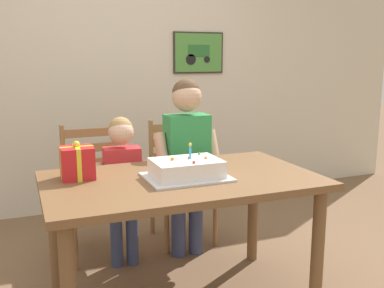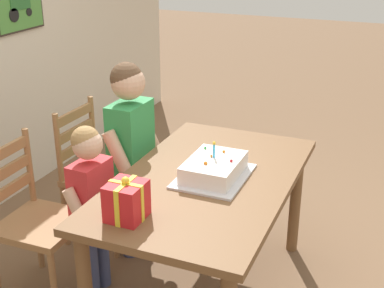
% 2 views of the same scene
% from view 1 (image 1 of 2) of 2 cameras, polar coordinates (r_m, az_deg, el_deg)
% --- Properties ---
extents(back_wall, '(6.40, 0.11, 2.60)m').
position_cam_1_polar(back_wall, '(4.13, -10.61, 9.69)').
color(back_wall, beige).
rests_on(back_wall, ground).
extents(dining_table, '(1.47, 0.86, 0.75)m').
position_cam_1_polar(dining_table, '(2.44, -1.35, -6.56)').
color(dining_table, brown).
rests_on(dining_table, ground).
extents(birthday_cake, '(0.44, 0.34, 0.19)m').
position_cam_1_polar(birthday_cake, '(2.37, -0.72, -3.31)').
color(birthday_cake, silver).
rests_on(birthday_cake, dining_table).
extents(gift_box_red_large, '(0.17, 0.16, 0.21)m').
position_cam_1_polar(gift_box_red_large, '(2.44, -14.57, -2.34)').
color(gift_box_red_large, red).
rests_on(gift_box_red_large, dining_table).
extents(chair_left, '(0.43, 0.43, 0.92)m').
position_cam_1_polar(chair_left, '(3.24, -12.37, -5.69)').
color(chair_left, '#996B42').
rests_on(chair_left, ground).
extents(chair_right, '(0.43, 0.43, 0.92)m').
position_cam_1_polar(chair_right, '(3.40, -1.45, -4.63)').
color(chair_right, '#996B42').
rests_on(chair_right, ground).
extents(child_older, '(0.45, 0.26, 1.25)m').
position_cam_1_polar(child_older, '(3.04, -0.65, -0.85)').
color(child_older, '#38426B').
rests_on(child_older, ground).
extents(child_younger, '(0.37, 0.22, 1.02)m').
position_cam_1_polar(child_younger, '(2.94, -8.95, -4.27)').
color(child_younger, '#38426B').
rests_on(child_younger, ground).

